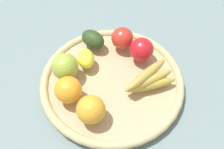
% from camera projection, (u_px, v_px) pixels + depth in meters
% --- Properties ---
extents(ground_plane, '(2.40, 2.40, 0.00)m').
position_uv_depth(ground_plane, '(112.00, 86.00, 0.84)').
color(ground_plane, slate).
rests_on(ground_plane, ground).
extents(basket, '(0.44, 0.44, 0.04)m').
position_uv_depth(basket, '(112.00, 82.00, 0.82)').
color(basket, tan).
rests_on(basket, ground_plane).
extents(apple_0, '(0.09, 0.09, 0.07)m').
position_uv_depth(apple_0, '(122.00, 38.00, 0.86)').
color(apple_0, red).
rests_on(apple_0, basket).
extents(banana_bunch, '(0.15, 0.14, 0.05)m').
position_uv_depth(banana_bunch, '(149.00, 80.00, 0.77)').
color(banana_bunch, '#AA9135').
rests_on(banana_bunch, basket).
extents(lemon_0, '(0.08, 0.08, 0.05)m').
position_uv_depth(lemon_0, '(86.00, 58.00, 0.82)').
color(lemon_0, yellow).
rests_on(lemon_0, basket).
extents(orange_1, '(0.10, 0.10, 0.08)m').
position_uv_depth(orange_1, '(91.00, 110.00, 0.70)').
color(orange_1, orange).
rests_on(orange_1, basket).
extents(orange_0, '(0.10, 0.10, 0.08)m').
position_uv_depth(orange_0, '(68.00, 90.00, 0.74)').
color(orange_0, orange).
rests_on(orange_0, basket).
extents(apple_1, '(0.09, 0.09, 0.07)m').
position_uv_depth(apple_1, '(142.00, 49.00, 0.83)').
color(apple_1, red).
rests_on(apple_1, basket).
extents(avocado, '(0.10, 0.09, 0.06)m').
position_uv_depth(avocado, '(93.00, 39.00, 0.87)').
color(avocado, '#283D1B').
rests_on(avocado, basket).
extents(apple_2, '(0.11, 0.11, 0.08)m').
position_uv_depth(apple_2, '(65.00, 66.00, 0.78)').
color(apple_2, '#92A73A').
rests_on(apple_2, basket).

